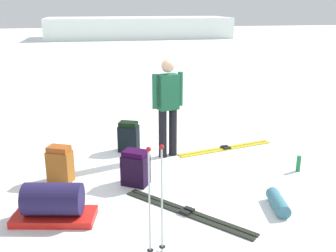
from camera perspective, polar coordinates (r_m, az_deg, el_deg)
ground_plane at (r=6.53m, az=0.00°, el=-5.87°), size 80.00×80.00×0.00m
distant_snow_ridge at (r=31.95m, az=-4.32°, el=14.03°), size 14.04×5.07×1.54m
skier_standing at (r=6.69m, az=-0.03°, el=3.32°), size 0.55×0.31×1.70m
ski_pair_near at (r=5.17m, az=2.74°, el=-12.35°), size 1.43×1.54×0.05m
ski_pair_far at (r=7.36m, az=8.34°, el=-3.22°), size 1.89×0.61×0.05m
backpack_large_dark at (r=7.13m, az=-5.72°, el=-1.59°), size 0.41×0.35×0.55m
backpack_bright at (r=6.11m, az=-15.37°, el=-5.40°), size 0.41×0.35×0.56m
backpack_small_spare at (r=5.83m, az=-4.73°, el=-6.10°), size 0.46×0.42×0.53m
ski_poles_planted_near at (r=4.10m, az=-1.80°, el=-10.05°), size 0.21×0.11×1.23m
gear_sled at (r=5.11m, az=-16.26°, el=-10.74°), size 1.07×0.63×0.49m
sleeping_mat_rolled at (r=5.42m, az=15.63°, el=-10.63°), size 0.26×0.57×0.18m
thermos_bottle at (r=6.64m, az=18.37°, el=-5.20°), size 0.07×0.07×0.26m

